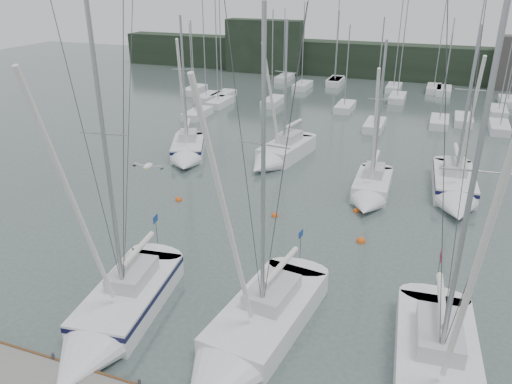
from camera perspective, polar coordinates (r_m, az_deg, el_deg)
ground at (r=22.59m, az=-2.81°, el=-16.40°), size 160.00×160.00×0.00m
far_treeline at (r=79.01m, az=15.70°, el=14.14°), size 90.00×4.00×5.00m
far_building_left at (r=81.14m, az=0.96°, el=16.28°), size 12.00×3.00×8.00m
mast_forest at (r=63.30m, az=13.52°, el=10.25°), size 53.82×27.82×14.89m
sailboat_near_left at (r=23.44m, az=-16.23°, el=-13.92°), size 4.08×9.89×14.74m
sailboat_near_center at (r=21.45m, az=-1.42°, el=-17.06°), size 4.27×10.43×14.83m
sailboat_mid_a at (r=42.70m, az=-7.89°, el=4.48°), size 5.26×7.77×12.39m
sailboat_mid_b at (r=41.64m, az=2.44°, el=4.17°), size 4.17×8.74×12.20m
sailboat_mid_c at (r=35.56m, az=12.90°, el=-0.03°), size 2.58×7.05×11.46m
sailboat_mid_d at (r=37.38m, az=21.79°, el=0.10°), size 3.39×9.38×12.50m
buoy_a at (r=32.62m, az=2.16°, el=-2.77°), size 0.48×0.48×0.48m
buoy_b at (r=33.90m, az=11.41°, el=-2.18°), size 0.45×0.45×0.45m
buoy_c at (r=35.26m, az=-8.84°, el=-0.92°), size 0.49×0.49×0.49m
seagull at (r=17.67m, az=-12.25°, el=2.90°), size 1.07×0.48×0.21m
buoy_d at (r=30.26m, az=11.90°, el=-5.57°), size 0.55×0.55×0.55m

